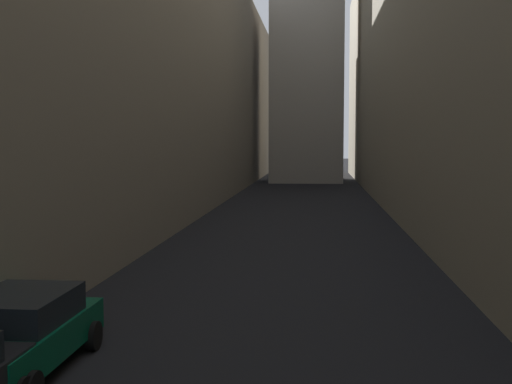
{
  "coord_description": "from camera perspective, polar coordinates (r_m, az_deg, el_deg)",
  "views": [
    {
      "loc": [
        1.23,
        10.82,
        4.41
      ],
      "look_at": [
        0.0,
        23.96,
        3.4
      ],
      "focal_mm": 46.44,
      "sensor_mm": 36.0,
      "label": 1
    }
  ],
  "objects": [
    {
      "name": "parked_car_left_far",
      "position": [
        13.59,
        -19.75,
        -11.3
      ],
      "size": [
        2.07,
        4.48,
        1.52
      ],
      "rotation": [
        0.0,
        0.0,
        1.57
      ],
      "color": "#05472D",
      "rests_on": "ground"
    },
    {
      "name": "building_block_right",
      "position": [
        40.93,
        19.32,
        14.0
      ],
      "size": [
        10.53,
        108.0,
        22.81
      ],
      "primitive_type": "cube",
      "color": "gray",
      "rests_on": "ground"
    },
    {
      "name": "building_block_left",
      "position": [
        41.93,
        -14.62,
        11.05
      ],
      "size": [
        14.72,
        108.0,
        18.73
      ],
      "primitive_type": "cube",
      "color": "#756B5B",
      "rests_on": "ground"
    },
    {
      "name": "ground_plane",
      "position": [
        37.46,
        3.42,
        -2.36
      ],
      "size": [
        264.0,
        264.0,
        0.0
      ],
      "primitive_type": "plane",
      "color": "black"
    }
  ]
}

